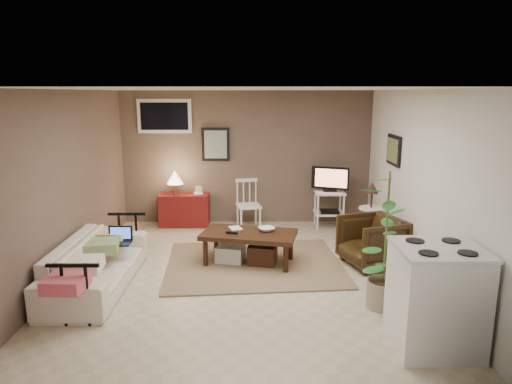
{
  "coord_description": "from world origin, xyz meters",
  "views": [
    {
      "loc": [
        0.15,
        -5.71,
        2.36
      ],
      "look_at": [
        0.17,
        0.35,
        1.04
      ],
      "focal_mm": 32.0,
      "sensor_mm": 36.0,
      "label": 1
    }
  ],
  "objects_px": {
    "armchair": "(372,239)",
    "stove": "(436,298)",
    "potted_plant": "(386,236)",
    "sofa": "(96,256)",
    "spindle_chair": "(248,206)",
    "coffee_table": "(248,245)",
    "tv_stand": "(330,196)",
    "red_console": "(184,207)",
    "side_table": "(371,207)"
  },
  "relations": [
    {
      "from": "armchair",
      "to": "stove",
      "type": "relative_size",
      "value": 0.76
    },
    {
      "from": "potted_plant",
      "to": "stove",
      "type": "bearing_deg",
      "value": -73.02
    },
    {
      "from": "sofa",
      "to": "spindle_chair",
      "type": "relative_size",
      "value": 2.34
    },
    {
      "from": "stove",
      "to": "coffee_table",
      "type": "bearing_deg",
      "value": 129.45
    },
    {
      "from": "tv_stand",
      "to": "spindle_chair",
      "type": "bearing_deg",
      "value": -178.33
    },
    {
      "from": "tv_stand",
      "to": "coffee_table",
      "type": "bearing_deg",
      "value": -128.53
    },
    {
      "from": "sofa",
      "to": "red_console",
      "type": "xyz_separation_m",
      "value": [
        0.67,
        2.65,
        -0.05
      ]
    },
    {
      "from": "armchair",
      "to": "potted_plant",
      "type": "height_order",
      "value": "potted_plant"
    },
    {
      "from": "coffee_table",
      "to": "red_console",
      "type": "xyz_separation_m",
      "value": [
        -1.19,
        1.9,
        0.08
      ]
    },
    {
      "from": "armchair",
      "to": "red_console",
      "type": "bearing_deg",
      "value": -142.58
    },
    {
      "from": "side_table",
      "to": "potted_plant",
      "type": "distance_m",
      "value": 2.19
    },
    {
      "from": "potted_plant",
      "to": "coffee_table",
      "type": "bearing_deg",
      "value": 138.77
    },
    {
      "from": "tv_stand",
      "to": "side_table",
      "type": "bearing_deg",
      "value": -63.07
    },
    {
      "from": "tv_stand",
      "to": "armchair",
      "type": "relative_size",
      "value": 1.44
    },
    {
      "from": "tv_stand",
      "to": "armchair",
      "type": "bearing_deg",
      "value": -80.81
    },
    {
      "from": "spindle_chair",
      "to": "potted_plant",
      "type": "relative_size",
      "value": 0.55
    },
    {
      "from": "red_console",
      "to": "spindle_chair",
      "type": "relative_size",
      "value": 1.17
    },
    {
      "from": "side_table",
      "to": "coffee_table",
      "type": "bearing_deg",
      "value": -156.96
    },
    {
      "from": "potted_plant",
      "to": "sofa",
      "type": "bearing_deg",
      "value": 170.33
    },
    {
      "from": "coffee_table",
      "to": "armchair",
      "type": "bearing_deg",
      "value": -1.91
    },
    {
      "from": "sofa",
      "to": "potted_plant",
      "type": "height_order",
      "value": "potted_plant"
    },
    {
      "from": "tv_stand",
      "to": "side_table",
      "type": "relative_size",
      "value": 1.08
    },
    {
      "from": "coffee_table",
      "to": "potted_plant",
      "type": "height_order",
      "value": "potted_plant"
    },
    {
      "from": "sofa",
      "to": "armchair",
      "type": "relative_size",
      "value": 2.67
    },
    {
      "from": "armchair",
      "to": "stove",
      "type": "height_order",
      "value": "stove"
    },
    {
      "from": "coffee_table",
      "to": "armchair",
      "type": "height_order",
      "value": "armchair"
    },
    {
      "from": "red_console",
      "to": "armchair",
      "type": "bearing_deg",
      "value": -33.96
    },
    {
      "from": "tv_stand",
      "to": "stove",
      "type": "xyz_separation_m",
      "value": [
        0.36,
        -3.93,
        -0.08
      ]
    },
    {
      "from": "armchair",
      "to": "tv_stand",
      "type": "bearing_deg",
      "value": 170.56
    },
    {
      "from": "sofa",
      "to": "tv_stand",
      "type": "distance_m",
      "value": 4.14
    },
    {
      "from": "red_console",
      "to": "potted_plant",
      "type": "xyz_separation_m",
      "value": [
        2.71,
        -3.23,
        0.49
      ]
    },
    {
      "from": "coffee_table",
      "to": "tv_stand",
      "type": "relative_size",
      "value": 1.28
    },
    {
      "from": "armchair",
      "to": "potted_plant",
      "type": "xyz_separation_m",
      "value": [
        -0.19,
        -1.28,
        0.46
      ]
    },
    {
      "from": "spindle_chair",
      "to": "armchair",
      "type": "xyz_separation_m",
      "value": [
        1.73,
        -1.79,
        -0.03
      ]
    },
    {
      "from": "armchair",
      "to": "potted_plant",
      "type": "distance_m",
      "value": 1.37
    },
    {
      "from": "side_table",
      "to": "stove",
      "type": "height_order",
      "value": "side_table"
    },
    {
      "from": "red_console",
      "to": "tv_stand",
      "type": "xyz_separation_m",
      "value": [
        2.6,
        -0.12,
        0.23
      ]
    },
    {
      "from": "coffee_table",
      "to": "side_table",
      "type": "relative_size",
      "value": 1.38
    },
    {
      "from": "red_console",
      "to": "side_table",
      "type": "xyz_separation_m",
      "value": [
        3.1,
        -1.09,
        0.27
      ]
    },
    {
      "from": "sofa",
      "to": "spindle_chair",
      "type": "distance_m",
      "value": 3.1
    },
    {
      "from": "side_table",
      "to": "potted_plant",
      "type": "xyz_separation_m",
      "value": [
        -0.38,
        -2.14,
        0.21
      ]
    },
    {
      "from": "spindle_chair",
      "to": "stove",
      "type": "distance_m",
      "value": 4.28
    },
    {
      "from": "coffee_table",
      "to": "spindle_chair",
      "type": "height_order",
      "value": "spindle_chair"
    },
    {
      "from": "potted_plant",
      "to": "stove",
      "type": "relative_size",
      "value": 1.57
    },
    {
      "from": "red_console",
      "to": "potted_plant",
      "type": "distance_m",
      "value": 4.24
    },
    {
      "from": "spindle_chair",
      "to": "stove",
      "type": "height_order",
      "value": "stove"
    },
    {
      "from": "coffee_table",
      "to": "sofa",
      "type": "height_order",
      "value": "sofa"
    },
    {
      "from": "sofa",
      "to": "tv_stand",
      "type": "bearing_deg",
      "value": -52.29
    },
    {
      "from": "red_console",
      "to": "stove",
      "type": "height_order",
      "value": "red_console"
    },
    {
      "from": "armchair",
      "to": "sofa",
      "type": "bearing_deg",
      "value": -97.55
    }
  ]
}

